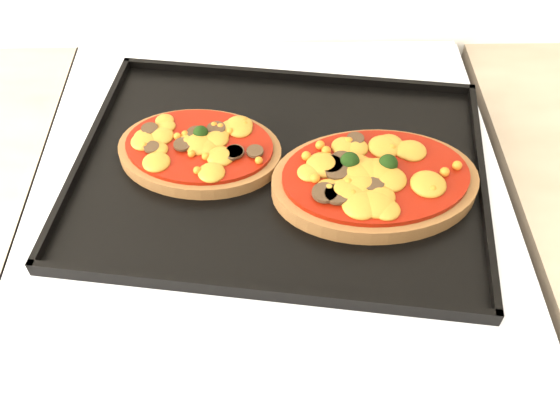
{
  "coord_description": "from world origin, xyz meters",
  "views": [
    {
      "loc": [
        -0.0,
        1.17,
        1.48
      ],
      "look_at": [
        0.0,
        1.66,
        0.92
      ],
      "focal_mm": 40.0,
      "sensor_mm": 36.0,
      "label": 1
    }
  ],
  "objects_px": {
    "baking_tray": "(279,169)",
    "pizza_left": "(200,149)",
    "pizza_right": "(375,180)",
    "stove": "(271,352)"
  },
  "relations": [
    {
      "from": "baking_tray",
      "to": "pizza_left",
      "type": "xyz_separation_m",
      "value": [
        -0.1,
        0.02,
        0.01
      ]
    },
    {
      "from": "baking_tray",
      "to": "pizza_right",
      "type": "xyz_separation_m",
      "value": [
        0.11,
        -0.04,
        0.02
      ]
    },
    {
      "from": "stove",
      "to": "pizza_left",
      "type": "height_order",
      "value": "pizza_left"
    },
    {
      "from": "pizza_left",
      "to": "pizza_right",
      "type": "distance_m",
      "value": 0.22
    },
    {
      "from": "baking_tray",
      "to": "pizza_left",
      "type": "relative_size",
      "value": 2.44
    },
    {
      "from": "baking_tray",
      "to": "pizza_left",
      "type": "height_order",
      "value": "pizza_left"
    },
    {
      "from": "pizza_right",
      "to": "pizza_left",
      "type": "bearing_deg",
      "value": 164.62
    },
    {
      "from": "baking_tray",
      "to": "pizza_right",
      "type": "distance_m",
      "value": 0.12
    },
    {
      "from": "baking_tray",
      "to": "pizza_left",
      "type": "bearing_deg",
      "value": 174.79
    },
    {
      "from": "stove",
      "to": "baking_tray",
      "type": "xyz_separation_m",
      "value": [
        0.01,
        0.01,
        0.47
      ]
    }
  ]
}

